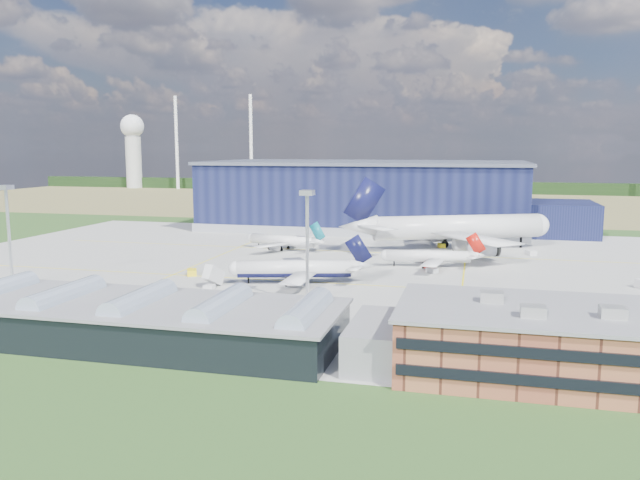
# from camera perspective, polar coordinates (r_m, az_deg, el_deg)

# --- Properties ---
(ground) EXTENTS (600.00, 600.00, 0.00)m
(ground) POSITION_cam_1_polar(r_m,az_deg,el_deg) (157.30, -1.80, -3.04)
(ground) COLOR #294C1C
(ground) RESTS_ON ground
(apron) EXTENTS (220.00, 160.00, 0.08)m
(apron) POSITION_cam_1_polar(r_m,az_deg,el_deg) (166.76, -0.86, -2.37)
(apron) COLOR #979792
(apron) RESTS_ON ground
(farmland) EXTENTS (600.00, 220.00, 0.01)m
(farmland) POSITION_cam_1_polar(r_m,az_deg,el_deg) (372.00, 7.51, 3.53)
(farmland) COLOR olive
(farmland) RESTS_ON ground
(treeline) EXTENTS (600.00, 8.00, 8.00)m
(treeline) POSITION_cam_1_polar(r_m,az_deg,el_deg) (451.08, 8.69, 4.86)
(treeline) COLOR black
(treeline) RESTS_ON ground
(horizon_dressing) EXTENTS (440.20, 18.00, 70.00)m
(horizon_dressing) POSITION_cam_1_polar(r_m,az_deg,el_deg) (500.50, -13.91, 8.51)
(horizon_dressing) COLOR white
(horizon_dressing) RESTS_ON ground
(hangar) EXTENTS (145.00, 62.00, 26.10)m
(hangar) POSITION_cam_1_polar(r_m,az_deg,el_deg) (247.03, 4.84, 3.83)
(hangar) COLOR #101537
(hangar) RESTS_ON ground
(ops_building) EXTENTS (46.00, 23.00, 10.90)m
(ops_building) POSITION_cam_1_polar(r_m,az_deg,el_deg) (93.02, 21.59, -8.70)
(ops_building) COLOR brown
(ops_building) RESTS_ON ground
(glass_concourse) EXTENTS (78.00, 23.00, 8.60)m
(glass_concourse) POSITION_cam_1_polar(r_m,az_deg,el_deg) (104.50, -14.40, -7.13)
(glass_concourse) COLOR black
(glass_concourse) RESTS_ON ground
(light_mast_west) EXTENTS (2.60, 2.60, 23.00)m
(light_mast_west) POSITION_cam_1_polar(r_m,az_deg,el_deg) (157.13, -26.65, 1.75)
(light_mast_west) COLOR silver
(light_mast_west) RESTS_ON ground
(light_mast_center) EXTENTS (2.60, 2.60, 23.00)m
(light_mast_center) POSITION_cam_1_polar(r_m,az_deg,el_deg) (123.60, -1.18, 1.07)
(light_mast_center) COLOR silver
(light_mast_center) RESTS_ON ground
(airliner_navy) EXTENTS (41.82, 41.31, 11.11)m
(airliner_navy) POSITION_cam_1_polar(r_m,az_deg,el_deg) (144.41, -2.38, -1.83)
(airliner_navy) COLOR silver
(airliner_navy) RESTS_ON ground
(airliner_red) EXTENTS (31.51, 30.99, 9.16)m
(airliner_red) POSITION_cam_1_polar(r_m,az_deg,el_deg) (166.62, 9.83, -0.91)
(airliner_red) COLOR silver
(airliner_red) RESTS_ON ground
(airliner_widebody) EXTENTS (88.48, 87.73, 22.02)m
(airliner_widebody) POSITION_cam_1_polar(r_m,az_deg,el_deg) (195.74, 12.51, 2.29)
(airliner_widebody) COLOR silver
(airliner_widebody) RESTS_ON ground
(airliner_regional) EXTENTS (34.27, 33.83, 9.21)m
(airliner_regional) POSITION_cam_1_polar(r_m,az_deg,el_deg) (192.35, -3.47, 0.45)
(airliner_regional) COLOR silver
(airliner_regional) RESTS_ON ground
(gse_tug_a) EXTENTS (3.61, 4.29, 1.53)m
(gse_tug_a) POSITION_cam_1_polar(r_m,az_deg,el_deg) (157.35, -11.62, -2.92)
(gse_tug_a) COLOR yellow
(gse_tug_a) RESTS_ON ground
(gse_cart_a) EXTENTS (3.38, 3.99, 1.47)m
(gse_cart_a) POSITION_cam_1_polar(r_m,az_deg,el_deg) (193.28, 18.72, -1.11)
(gse_cart_a) COLOR silver
(gse_cart_a) RESTS_ON ground
(gse_tug_c) EXTENTS (2.73, 3.57, 1.39)m
(gse_tug_c) POSITION_cam_1_polar(r_m,az_deg,el_deg) (200.47, 11.04, -0.50)
(gse_tug_c) COLOR yellow
(gse_tug_c) RESTS_ON ground
(gse_cart_b) EXTENTS (3.31, 3.27, 1.21)m
(gse_cart_b) POSITION_cam_1_polar(r_m,az_deg,el_deg) (159.93, 10.22, -2.76)
(gse_cart_b) COLOR silver
(gse_cart_b) RESTS_ON ground
(airstair) EXTENTS (3.29, 5.63, 3.38)m
(airstair) POSITION_cam_1_polar(r_m,az_deg,el_deg) (143.60, -9.69, -3.57)
(airstair) COLOR silver
(airstair) RESTS_ON ground
(car_a) EXTENTS (3.44, 2.49, 1.09)m
(car_a) POSITION_cam_1_polar(r_m,az_deg,el_deg) (110.19, 14.27, -8.02)
(car_a) COLOR #99999E
(car_a) RESTS_ON ground
(car_b) EXTENTS (3.97, 2.07, 1.24)m
(car_b) POSITION_cam_1_polar(r_m,az_deg,el_deg) (105.62, 6.55, -8.48)
(car_b) COLOR #99999E
(car_b) RESTS_ON ground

